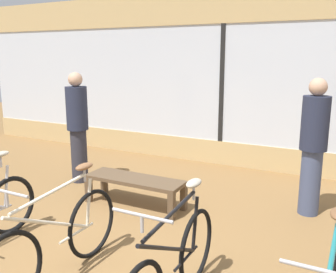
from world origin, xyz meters
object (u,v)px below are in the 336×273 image
at_px(bicycle_center, 57,241).
at_px(customer_near_rack, 313,144).
at_px(bicycle_right, 173,268).
at_px(display_bench, 135,183).
at_px(customer_by_window, 78,125).

height_order(bicycle_center, customer_near_rack, customer_near_rack).
xyz_separation_m(bicycle_center, bicycle_right, (1.13, 0.10, -0.01)).
bearing_deg(display_bench, bicycle_center, -79.88).
relative_size(display_bench, customer_near_rack, 0.79).
bearing_deg(customer_near_rack, customer_by_window, -173.91).
relative_size(bicycle_right, display_bench, 1.20).
xyz_separation_m(bicycle_right, display_bench, (-1.45, 1.71, -0.06)).
bearing_deg(customer_near_rack, bicycle_right, -105.54).
distance_m(bicycle_center, display_bench, 1.85).
bearing_deg(customer_near_rack, bicycle_center, -124.69).
bearing_deg(bicycle_center, bicycle_right, 5.26).
height_order(bicycle_center, bicycle_right, bicycle_center).
height_order(display_bench, customer_by_window, customer_by_window).
relative_size(bicycle_center, display_bench, 1.25).
bearing_deg(display_bench, bicycle_right, -49.71).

